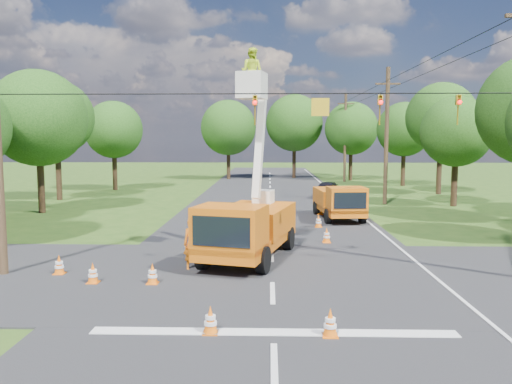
{
  "coord_description": "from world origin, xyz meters",
  "views": [
    {
      "loc": [
        -0.12,
        -15.02,
        4.76
      ],
      "look_at": [
        -0.66,
        5.51,
        2.6
      ],
      "focal_mm": 35.0,
      "sensor_mm": 36.0,
      "label": 1
    }
  ],
  "objects_px": {
    "traffic_cone_2": "(327,235)",
    "tree_right_d": "(441,117)",
    "traffic_cone_4": "(93,273)",
    "tree_left_e": "(56,118)",
    "pole_right_far": "(345,137)",
    "tree_far_b": "(294,123)",
    "traffic_cone_0": "(210,320)",
    "tree_left_f": "(114,130)",
    "pole_right_mid": "(387,135)",
    "bucket_truck": "(248,216)",
    "traffic_cone_8": "(152,274)",
    "tree_left_d": "(38,118)",
    "tree_far_a": "(228,128)",
    "traffic_cone_5": "(59,265)",
    "tree_right_e": "(404,129)",
    "traffic_cone_3": "(319,221)",
    "distant_car": "(327,189)",
    "traffic_cone_1": "(330,323)",
    "tree_far_c": "(351,129)",
    "traffic_cone_7": "(320,209)",
    "tree_right_c": "(456,132)",
    "second_truck": "(339,201)",
    "ground_worker": "(193,244)"
  },
  "relations": [
    {
      "from": "traffic_cone_0",
      "to": "tree_left_f",
      "type": "xyz_separation_m",
      "value": [
        -13.25,
        35.25,
        5.33
      ]
    },
    {
      "from": "traffic_cone_1",
      "to": "tree_far_a",
      "type": "xyz_separation_m",
      "value": [
        -6.37,
        48.35,
        5.83
      ]
    },
    {
      "from": "traffic_cone_4",
      "to": "traffic_cone_8",
      "type": "height_order",
      "value": "same"
    },
    {
      "from": "traffic_cone_3",
      "to": "traffic_cone_0",
      "type": "bearing_deg",
      "value": -105.32
    },
    {
      "from": "tree_right_d",
      "to": "tree_far_c",
      "type": "bearing_deg",
      "value": 109.46
    },
    {
      "from": "traffic_cone_8",
      "to": "second_truck",
      "type": "bearing_deg",
      "value": 59.64
    },
    {
      "from": "distant_car",
      "to": "tree_right_d",
      "type": "distance_m",
      "value": 12.16
    },
    {
      "from": "traffic_cone_0",
      "to": "pole_right_far",
      "type": "relative_size",
      "value": 0.07
    },
    {
      "from": "traffic_cone_1",
      "to": "second_truck",
      "type": "bearing_deg",
      "value": 81.42
    },
    {
      "from": "traffic_cone_8",
      "to": "tree_left_f",
      "type": "distance_m",
      "value": 33.35
    },
    {
      "from": "tree_right_c",
      "to": "traffic_cone_5",
      "type": "bearing_deg",
      "value": -137.52
    },
    {
      "from": "traffic_cone_0",
      "to": "tree_right_e",
      "type": "height_order",
      "value": "tree_right_e"
    },
    {
      "from": "traffic_cone_4",
      "to": "tree_right_e",
      "type": "distance_m",
      "value": 41.46
    },
    {
      "from": "distant_car",
      "to": "tree_left_d",
      "type": "distance_m",
      "value": 22.31
    },
    {
      "from": "bucket_truck",
      "to": "tree_far_c",
      "type": "xyz_separation_m",
      "value": [
        10.44,
        39.57,
        4.3
      ]
    },
    {
      "from": "tree_right_e",
      "to": "tree_far_b",
      "type": "distance_m",
      "value": 14.75
    },
    {
      "from": "distant_car",
      "to": "tree_left_e",
      "type": "height_order",
      "value": "tree_left_e"
    },
    {
      "from": "traffic_cone_3",
      "to": "tree_left_e",
      "type": "bearing_deg",
      "value": 147.81
    },
    {
      "from": "traffic_cone_1",
      "to": "tree_left_d",
      "type": "distance_m",
      "value": 26.75
    },
    {
      "from": "distant_car",
      "to": "tree_left_f",
      "type": "bearing_deg",
      "value": -177.56
    },
    {
      "from": "distant_car",
      "to": "tree_left_e",
      "type": "bearing_deg",
      "value": -155.08
    },
    {
      "from": "tree_far_b",
      "to": "tree_far_c",
      "type": "xyz_separation_m",
      "value": [
        6.5,
        -3.0,
        -0.75
      ]
    },
    {
      "from": "traffic_cone_3",
      "to": "traffic_cone_5",
      "type": "distance_m",
      "value": 14.06
    },
    {
      "from": "tree_left_d",
      "to": "bucket_truck",
      "type": "bearing_deg",
      "value": -41.8
    },
    {
      "from": "ground_worker",
      "to": "traffic_cone_8",
      "type": "height_order",
      "value": "ground_worker"
    },
    {
      "from": "traffic_cone_1",
      "to": "traffic_cone_8",
      "type": "bearing_deg",
      "value": 141.2
    },
    {
      "from": "traffic_cone_3",
      "to": "tree_left_d",
      "type": "height_order",
      "value": "tree_left_d"
    },
    {
      "from": "pole_right_mid",
      "to": "bucket_truck",
      "type": "bearing_deg",
      "value": -118.24
    },
    {
      "from": "bucket_truck",
      "to": "second_truck",
      "type": "relative_size",
      "value": 1.43
    },
    {
      "from": "traffic_cone_8",
      "to": "tree_left_d",
      "type": "height_order",
      "value": "tree_left_d"
    },
    {
      "from": "second_truck",
      "to": "traffic_cone_1",
      "type": "height_order",
      "value": "second_truck"
    },
    {
      "from": "traffic_cone_2",
      "to": "tree_far_b",
      "type": "distance_m",
      "value": 39.8
    },
    {
      "from": "traffic_cone_2",
      "to": "traffic_cone_4",
      "type": "relative_size",
      "value": 1.0
    },
    {
      "from": "tree_right_d",
      "to": "tree_far_b",
      "type": "xyz_separation_m",
      "value": [
        -11.8,
        18.0,
        0.13
      ]
    },
    {
      "from": "traffic_cone_8",
      "to": "tree_far_a",
      "type": "xyz_separation_m",
      "value": [
        -1.05,
        44.08,
        5.83
      ]
    },
    {
      "from": "traffic_cone_2",
      "to": "tree_left_d",
      "type": "height_order",
      "value": "tree_left_d"
    },
    {
      "from": "tree_right_d",
      "to": "traffic_cone_5",
      "type": "bearing_deg",
      "value": -129.61
    },
    {
      "from": "tree_left_f",
      "to": "tree_right_e",
      "type": "xyz_separation_m",
      "value": [
        28.6,
        5.0,
        0.13
      ]
    },
    {
      "from": "second_truck",
      "to": "distant_car",
      "type": "distance_m",
      "value": 11.45
    },
    {
      "from": "tree_right_e",
      "to": "tree_far_c",
      "type": "distance_m",
      "value": 8.22
    },
    {
      "from": "tree_far_a",
      "to": "pole_right_mid",
      "type": "bearing_deg",
      "value": -59.59
    },
    {
      "from": "traffic_cone_3",
      "to": "tree_far_a",
      "type": "distance_m",
      "value": 34.55
    },
    {
      "from": "traffic_cone_7",
      "to": "tree_right_c",
      "type": "xyz_separation_m",
      "value": [
        10.07,
        4.62,
        4.95
      ]
    },
    {
      "from": "traffic_cone_2",
      "to": "tree_right_d",
      "type": "relative_size",
      "value": 0.07
    },
    {
      "from": "tree_right_e",
      "to": "tree_far_a",
      "type": "xyz_separation_m",
      "value": [
        -18.8,
        8.0,
        0.38
      ]
    },
    {
      "from": "traffic_cone_4",
      "to": "tree_left_e",
      "type": "distance_m",
      "value": 26.2
    },
    {
      "from": "tree_left_d",
      "to": "tree_right_d",
      "type": "relative_size",
      "value": 0.95
    },
    {
      "from": "tree_left_f",
      "to": "traffic_cone_8",
      "type": "bearing_deg",
      "value": -70.76
    },
    {
      "from": "tree_right_e",
      "to": "traffic_cone_3",
      "type": "bearing_deg",
      "value": -114.0
    },
    {
      "from": "pole_right_far",
      "to": "tree_far_b",
      "type": "distance_m",
      "value": 7.63
    }
  ]
}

